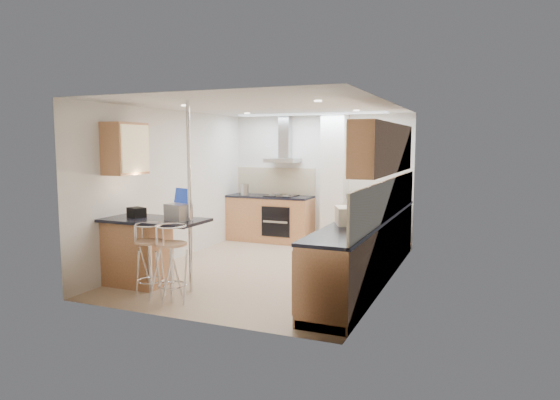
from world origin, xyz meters
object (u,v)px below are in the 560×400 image
at_px(bar_stool_near, 150,260).
at_px(bar_stool_end, 172,264).
at_px(microwave, 359,207).
at_px(laptop, 178,212).
at_px(bread_bin, 350,216).

relative_size(bar_stool_near, bar_stool_end, 0.97).
height_order(microwave, laptop, microwave).
relative_size(laptop, bar_stool_near, 0.33).
height_order(bar_stool_end, bread_bin, bread_bin).
bearing_deg(bar_stool_end, microwave, -17.22).
bearing_deg(bread_bin, microwave, 67.65).
xyz_separation_m(microwave, bread_bin, (0.01, -0.57, -0.04)).
distance_m(laptop, bread_bin, 2.24).
xyz_separation_m(bar_stool_near, bar_stool_end, (0.40, -0.10, 0.01)).
bearing_deg(bar_stool_near, microwave, 24.09).
bearing_deg(laptop, bread_bin, 34.23).
bearing_deg(bar_stool_end, laptop, 54.81).
xyz_separation_m(microwave, bar_stool_near, (-2.30, -1.65, -0.60)).
relative_size(microwave, bar_stool_end, 0.56).
height_order(laptop, bread_bin, laptop).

